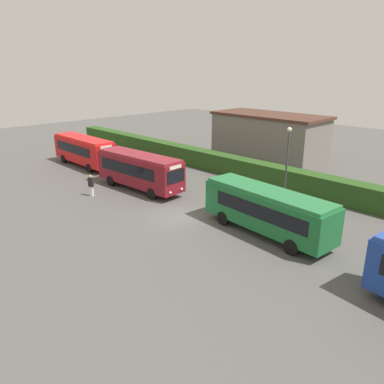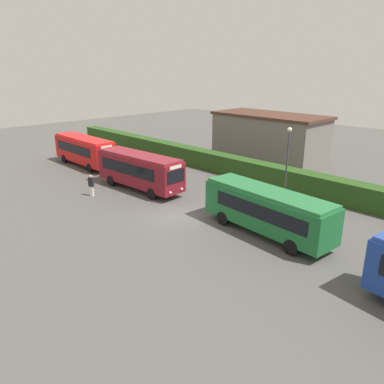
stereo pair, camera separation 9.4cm
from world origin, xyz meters
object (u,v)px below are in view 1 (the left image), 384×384
bus_red (84,150)px  bus_green (267,209)px  person_left (92,151)px  bus_maroon (139,169)px  person_center (91,185)px  lamppost (287,158)px

bus_red → bus_green: 25.04m
bus_red → person_left: 4.17m
bus_maroon → person_left: 14.80m
bus_maroon → person_center: size_ratio=4.97×
bus_maroon → bus_green: 13.72m
bus_maroon → person_center: 4.47m
person_left → person_center: 15.02m
bus_red → bus_green: size_ratio=0.99×
bus_red → lamppost: (22.53, 5.66, 1.98)m
bus_maroon → lamppost: size_ratio=1.52×
bus_green → person_center: (-15.09, -4.46, -0.77)m
bus_green → person_center: size_ratio=5.08×
bus_maroon → lamppost: bearing=25.9°
person_left → person_center: (13.00, -7.52, 0.13)m
bus_green → lamppost: 6.88m
bus_red → person_left: bus_red is taller
person_center → lamppost: 16.66m
bus_green → person_left: (-28.09, 3.06, -0.91)m
bus_red → person_center: bus_red is taller
lamppost → bus_red: bearing=-165.9°
bus_red → person_center: 11.10m
person_left → lamppost: bearing=-29.0°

